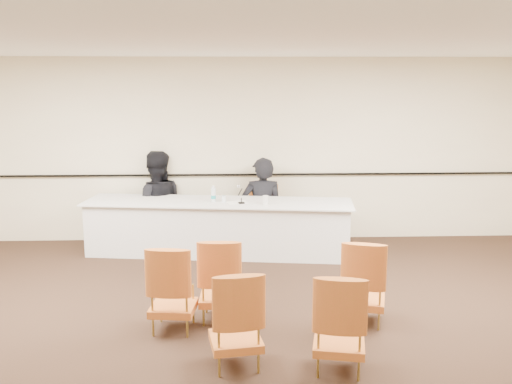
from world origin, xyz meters
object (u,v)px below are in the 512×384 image
drinking_glass (224,199)px  aud_chair_front_right (364,281)px  panelist_second_chair (156,213)px  panelist_main_chair (262,215)px  panelist_main (262,214)px  coffee_cup (265,200)px  microphone (241,195)px  aud_chair_back_mid (236,318)px  water_bottle (213,194)px  aud_chair_back_right (340,321)px  aud_chair_front_left (173,287)px  panel_table (218,227)px  panelist_second (156,209)px  aud_chair_front_mid (221,279)px

drinking_glass → aud_chair_front_right: size_ratio=0.11×
panelist_second_chair → panelist_main_chair: bearing=-0.0°
panelist_main → aud_chair_front_right: bearing=108.4°
panelist_second_chair → coffee_cup: bearing=-22.1°
microphone → coffee_cup: size_ratio=2.00×
aud_chair_back_mid → microphone: bearing=79.5°
microphone → water_bottle: microphone is taller
water_bottle → coffee_cup: water_bottle is taller
panelist_main_chair → aud_chair_back_right: bearing=-76.1°
drinking_glass → aud_chair_front_right: aud_chair_front_right is taller
aud_chair_front_left → aud_chair_back_right: same height
panelist_main → panelist_main_chair: size_ratio=1.97×
aud_chair_back_mid → aud_chair_back_right: size_ratio=1.00×
panelist_main_chair → aud_chair_back_mid: bearing=-89.1°
panelist_main_chair → aud_chair_front_right: (0.95, -3.15, 0.00)m
microphone → aud_chair_back_right: 3.65m
panel_table → aud_chair_back_mid: aud_chair_back_mid is taller
panelist_second → aud_chair_front_left: bearing=92.2°
panelist_second → aud_chair_front_right: (2.69, -3.37, -0.06)m
panelist_main_chair → aud_chair_front_left: (-1.12, -3.26, 0.00)m
panelist_second → aud_chair_back_mid: bearing=98.7°
panelist_second → water_bottle: (0.97, -0.74, 0.40)m
aud_chair_front_right → aud_chair_front_mid: bearing=-169.4°
panelist_second_chair → water_bottle: size_ratio=3.85×
panelist_main → aud_chair_front_right: panelist_main is taller
coffee_cup → aud_chair_front_right: size_ratio=0.14×
water_bottle → aud_chair_front_mid: 2.54m
panelist_main → coffee_cup: (0.00, -0.76, 0.40)m
panelist_main_chair → drinking_glass: size_ratio=9.50×
microphone → aud_chair_back_right: size_ratio=0.28×
coffee_cup → aud_chair_back_right: 3.49m
panelist_second_chair → drinking_glass: size_ratio=9.50×
aud_chair_front_mid → microphone: bearing=85.9°
aud_chair_front_left → aud_chair_back_mid: (0.66, -0.82, 0.00)m
panel_table → water_bottle: water_bottle is taller
aud_chair_back_right → coffee_cup: bearing=109.2°
panelist_second → aud_chair_back_right: panelist_second is taller
panelist_main_chair → aud_chair_back_mid: 4.11m
water_bottle → panelist_main: bearing=33.9°
panel_table → panelist_main: bearing=43.0°
panelist_main_chair → panel_table: bearing=-137.0°
panel_table → aud_chair_front_left: (-0.41, -2.76, 0.07)m
aud_chair_front_mid → aud_chair_front_right: 1.57m
aud_chair_front_mid → aud_chair_back_right: 1.62m
microphone → panelist_second_chair: bearing=131.5°
drinking_glass → aud_chair_front_left: bearing=-100.5°
panelist_main → panelist_second: 1.76m
panelist_main → panel_table: bearing=37.4°
panelist_main_chair → panelist_second: size_ratio=0.49×
panelist_second_chair → aud_chair_front_right: same height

